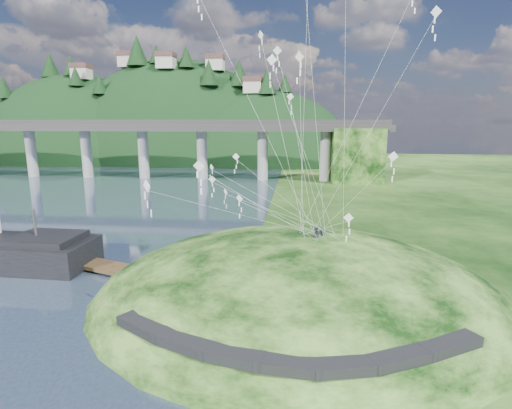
# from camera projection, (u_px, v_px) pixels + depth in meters

# --- Properties ---
(ground) EXTENTS (320.00, 320.00, 0.00)m
(ground) POSITION_uv_depth(u_px,v_px,m) (201.00, 301.00, 33.07)
(ground) COLOR black
(ground) RESTS_ON ground
(grass_hill) EXTENTS (36.00, 32.00, 13.00)m
(grass_hill) POSITION_uv_depth(u_px,v_px,m) (297.00, 311.00, 34.51)
(grass_hill) COLOR black
(grass_hill) RESTS_ON ground
(footpath) EXTENTS (22.29, 5.84, 0.83)m
(footpath) POSITION_uv_depth(u_px,v_px,m) (288.00, 348.00, 22.40)
(footpath) COLOR black
(footpath) RESTS_ON ground
(bridge) EXTENTS (160.00, 11.00, 15.00)m
(bridge) POSITION_uv_depth(u_px,v_px,m) (164.00, 141.00, 102.00)
(bridge) COLOR #2D2B2B
(bridge) RESTS_ON ground
(far_ridge) EXTENTS (153.00, 70.00, 94.50)m
(far_ridge) POSITION_uv_depth(u_px,v_px,m) (167.00, 178.00, 157.97)
(far_ridge) COLOR black
(far_ridge) RESTS_ON ground
(wooden_dock) EXTENTS (15.49, 7.36, 1.11)m
(wooden_dock) POSITION_uv_depth(u_px,v_px,m) (140.00, 273.00, 37.68)
(wooden_dock) COLOR #3D2B19
(wooden_dock) RESTS_ON ground
(kite_flyers) EXTENTS (1.31, 1.21, 1.70)m
(kite_flyers) POSITION_uv_depth(u_px,v_px,m) (318.00, 227.00, 33.88)
(kite_flyers) COLOR #272C34
(kite_flyers) RESTS_ON ground
(kite_swarm) EXTENTS (19.21, 17.62, 21.66)m
(kite_swarm) POSITION_uv_depth(u_px,v_px,m) (269.00, 100.00, 31.54)
(kite_swarm) COLOR white
(kite_swarm) RESTS_ON ground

